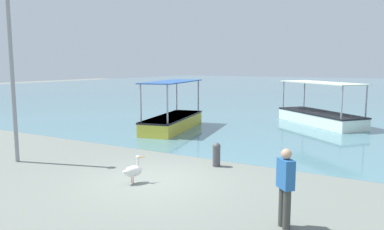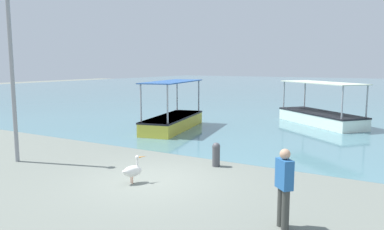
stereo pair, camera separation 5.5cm
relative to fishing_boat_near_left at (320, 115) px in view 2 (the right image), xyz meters
name	(u,v)px [view 2 (the right image)]	position (x,y,z in m)	size (l,w,h in m)	color
ground	(154,180)	(-2.08, -13.22, -0.51)	(120.00, 120.00, 0.00)	slate
harbor_water	(356,89)	(-2.08, 34.78, -0.51)	(110.00, 90.00, 0.00)	slate
fishing_boat_near_left	(320,115)	(0.00, 0.00, 0.00)	(5.51, 5.09, 2.40)	white
fishing_boat_center	(173,119)	(-6.38, -5.59, 0.01)	(2.71, 5.59, 2.53)	gold
pelican	(133,170)	(-2.45, -13.77, -0.14)	(0.48, 0.77, 0.80)	#E0997A
lamp_post	(11,64)	(-7.54, -13.89, 2.91)	(0.28, 0.28, 6.12)	gray
mooring_bollard	(216,154)	(-1.18, -10.94, -0.08)	(0.27, 0.27, 0.81)	#47474C
fisherman_standing	(284,186)	(2.16, -14.52, 0.39)	(0.44, 0.44, 1.69)	#393B37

